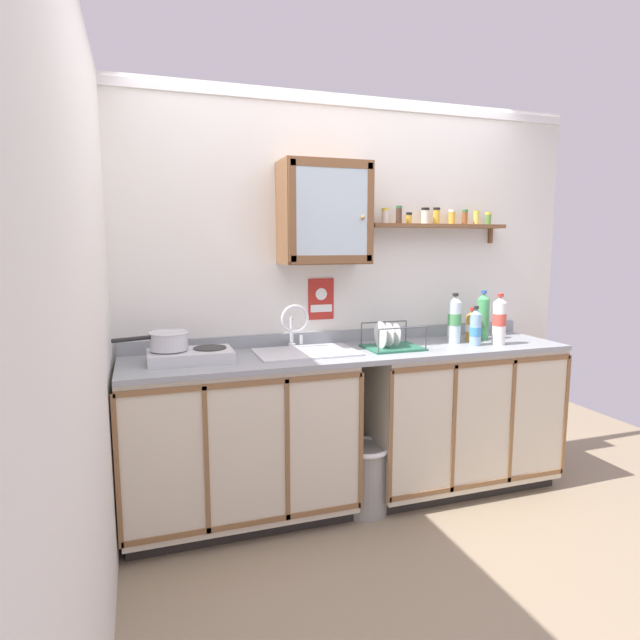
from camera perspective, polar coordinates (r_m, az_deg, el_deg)
name	(u,v)px	position (r m, az deg, el deg)	size (l,w,h in m)	color
floor	(378,531)	(3.21, 6.21, -21.51)	(5.72, 5.72, 0.00)	gray
back_wall	(337,296)	(3.42, 1.83, 2.58)	(3.32, 0.07, 2.49)	silver
side_wall_left	(91,332)	(2.28, -23.26, -1.22)	(0.05, 3.44, 2.49)	silver
lower_cabinet_run	(238,443)	(3.14, -8.72, -12.86)	(1.29, 0.57, 0.93)	black
lower_cabinet_run_right	(457,417)	(3.64, 14.39, -9.99)	(1.26, 0.57, 0.93)	black
countertop	(355,353)	(3.19, 3.74, -3.54)	(2.68, 0.59, 0.03)	gray
backsplash	(339,336)	(3.43, 2.02, -1.76)	(2.68, 0.02, 0.08)	gray
sink	(305,355)	(3.12, -1.64, -3.80)	(0.58, 0.42, 0.38)	silver
hot_plate_stove	(190,356)	(2.97, -13.68, -3.72)	(0.45, 0.27, 0.07)	silver
saucepan	(168,340)	(2.96, -15.92, -2.10)	(0.39, 0.21, 0.10)	silver
bottle_water_clear_0	(455,319)	(3.50, 14.19, 0.06)	(0.08, 0.08, 0.32)	silver
bottle_juice_amber_1	(471,326)	(3.61, 15.88, -0.63)	(0.07, 0.07, 0.22)	gold
bottle_soda_green_2	(483,317)	(3.69, 17.01, 0.27)	(0.08, 0.08, 0.33)	#4CB266
bottle_water_blue_3	(475,328)	(3.46, 16.28, -0.83)	(0.07, 0.07, 0.25)	#8CB7E0
bottle_opaque_white_4	(499,320)	(3.52, 18.62, -0.04)	(0.08, 0.08, 0.32)	white
dish_rack	(391,343)	(3.25, 7.60, -2.44)	(0.33, 0.27, 0.17)	#26664C
wall_cabinet	(324,213)	(3.21, 0.47, 11.35)	(0.52, 0.30, 0.60)	brown
spice_shelf	(437,223)	(3.61, 12.38, 10.06)	(0.96, 0.14, 0.23)	brown
warning_sign	(321,299)	(3.36, 0.11, 2.21)	(0.17, 0.01, 0.26)	#B2261E
trash_bin	(364,477)	(3.31, 4.75, -16.34)	(0.32, 0.32, 0.41)	gray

